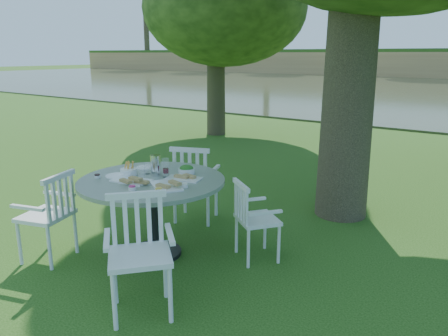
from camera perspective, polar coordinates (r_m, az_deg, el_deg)
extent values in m
plane|color=#173D0C|center=(4.94, -1.38, -10.07)|extent=(140.00, 140.00, 0.00)
cylinder|color=black|center=(4.79, -9.01, -10.81)|extent=(0.56, 0.56, 0.04)
cylinder|color=black|center=(4.63, -9.20, -6.39)|extent=(0.12, 0.12, 0.75)
cylinder|color=slate|center=(4.51, -9.41, -1.69)|extent=(1.49, 1.49, 0.04)
cylinder|color=white|center=(4.50, 7.16, -9.88)|extent=(0.03, 0.03, 0.41)
cylinder|color=white|center=(4.81, 5.36, -8.19)|extent=(0.03, 0.03, 0.41)
cylinder|color=white|center=(4.39, 3.20, -10.48)|extent=(0.03, 0.03, 0.41)
cylinder|color=white|center=(4.70, 1.63, -8.69)|extent=(0.03, 0.03, 0.41)
cube|color=white|center=(4.51, 4.39, -6.70)|extent=(0.56, 0.56, 0.04)
cube|color=white|center=(4.38, 2.22, -4.65)|extent=(0.36, 0.28, 0.42)
cylinder|color=white|center=(5.72, -1.04, -3.92)|extent=(0.04, 0.04, 0.48)
cylinder|color=white|center=(5.84, -5.14, -3.58)|extent=(0.04, 0.04, 0.48)
cylinder|color=white|center=(5.37, -2.12, -5.20)|extent=(0.04, 0.04, 0.48)
cylinder|color=white|center=(5.49, -6.45, -4.80)|extent=(0.04, 0.04, 0.48)
cube|color=white|center=(5.52, -3.74, -1.77)|extent=(0.63, 0.60, 0.04)
cube|color=white|center=(5.26, -4.49, -0.05)|extent=(0.48, 0.22, 0.50)
cylinder|color=white|center=(5.16, -22.10, -7.34)|extent=(0.04, 0.04, 0.46)
cylinder|color=white|center=(4.88, -25.16, -8.92)|extent=(0.04, 0.04, 0.46)
cylinder|color=white|center=(4.94, -18.82, -8.01)|extent=(0.04, 0.04, 0.46)
cylinder|color=white|center=(4.65, -21.83, -9.73)|extent=(0.04, 0.04, 0.46)
cube|color=white|center=(4.82, -22.25, -5.75)|extent=(0.55, 0.57, 0.04)
cube|color=white|center=(4.62, -20.58, -3.63)|extent=(0.18, 0.46, 0.47)
cylinder|color=white|center=(3.57, -14.14, -16.60)|extent=(0.04, 0.04, 0.48)
cylinder|color=white|center=(3.58, -7.03, -16.14)|extent=(0.04, 0.04, 0.48)
cylinder|color=white|center=(3.91, -14.09, -13.70)|extent=(0.04, 0.04, 0.48)
cylinder|color=white|center=(3.91, -7.67, -13.30)|extent=(0.04, 0.04, 0.48)
cube|color=white|center=(3.61, -10.93, -11.29)|extent=(0.66, 0.66, 0.04)
cube|color=white|center=(3.72, -11.25, -6.76)|extent=(0.35, 0.40, 0.49)
cube|color=white|center=(4.46, -12.00, -1.62)|extent=(0.41, 0.28, 0.01)
cube|color=white|center=(4.23, -7.60, -2.32)|extent=(0.47, 0.41, 0.02)
cube|color=white|center=(4.45, -5.33, -1.40)|extent=(0.40, 0.30, 0.01)
cylinder|color=white|center=(4.68, -13.73, -1.00)|extent=(0.25, 0.25, 0.01)
cylinder|color=white|center=(4.96, -10.06, 0.10)|extent=(0.23, 0.23, 0.01)
cylinder|color=white|center=(4.70, -12.35, -0.49)|extent=(0.17, 0.17, 0.07)
cylinder|color=white|center=(4.66, -4.92, -0.39)|extent=(0.17, 0.17, 0.06)
cylinder|color=silver|center=(4.61, -8.92, 0.35)|extent=(0.11, 0.11, 0.22)
cylinder|color=white|center=(4.53, -7.63, 0.02)|extent=(0.07, 0.07, 0.20)
cylinder|color=white|center=(4.69, -10.00, -0.10)|extent=(0.07, 0.07, 0.11)
cylinder|color=white|center=(4.53, -10.73, -0.60)|extent=(0.07, 0.07, 0.12)
cylinder|color=white|center=(4.18, -11.90, -2.62)|extent=(0.07, 0.07, 0.03)
cylinder|color=white|center=(4.06, -8.52, -2.97)|extent=(0.07, 0.07, 0.03)
cylinder|color=white|center=(4.19, -5.18, -2.34)|extent=(0.07, 0.07, 0.03)
cylinder|color=white|center=(4.67, -16.22, -1.09)|extent=(0.07, 0.07, 0.03)
ellipsoid|color=#1E3511|center=(11.51, -1.10, 20.11)|extent=(3.36, 3.36, 2.35)
cylinder|color=black|center=(61.73, -8.88, 20.72)|extent=(0.70, 0.70, 13.00)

